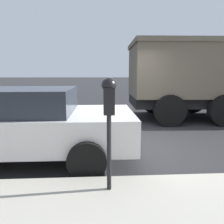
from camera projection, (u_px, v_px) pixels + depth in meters
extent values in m
plane|color=#2B2B2D|center=(124.00, 141.00, 5.58)|extent=(220.00, 220.00, 0.00)
cylinder|color=black|center=(109.00, 153.00, 2.90)|extent=(0.06, 0.06, 1.05)
cube|color=black|center=(109.00, 101.00, 2.79)|extent=(0.20, 0.14, 0.34)
sphere|color=black|center=(109.00, 85.00, 2.75)|extent=(0.19, 0.19, 0.19)
cube|color=#19389E|center=(109.00, 103.00, 2.90)|extent=(0.01, 0.11, 0.12)
cube|color=black|center=(109.00, 94.00, 2.88)|extent=(0.01, 0.10, 0.08)
cube|color=silver|center=(18.00, 128.00, 4.34)|extent=(1.97, 4.58, 0.63)
cube|color=#232833|center=(6.00, 101.00, 4.23)|extent=(1.73, 2.57, 0.47)
cylinder|color=black|center=(92.00, 130.00, 5.42)|extent=(0.22, 0.64, 0.64)
cylinder|color=black|center=(87.00, 160.00, 3.51)|extent=(0.22, 0.64, 0.64)
cube|color=#6B6051|center=(192.00, 72.00, 8.17)|extent=(2.76, 4.55, 1.82)
cube|color=#6B6051|center=(193.00, 44.00, 8.00)|extent=(2.86, 4.65, 0.16)
cylinder|color=black|center=(193.00, 101.00, 9.69)|extent=(0.34, 1.05, 1.04)
cylinder|color=black|center=(224.00, 110.00, 7.12)|extent=(0.34, 1.05, 1.04)
cylinder|color=black|center=(153.00, 101.00, 9.64)|extent=(0.34, 1.05, 1.04)
cylinder|color=black|center=(170.00, 111.00, 7.08)|extent=(0.34, 1.05, 1.04)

